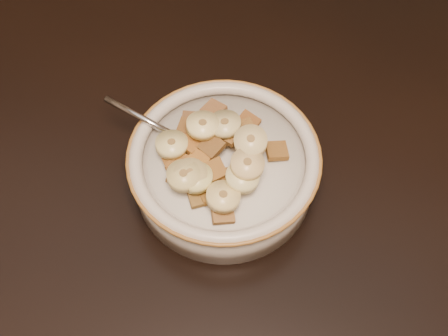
# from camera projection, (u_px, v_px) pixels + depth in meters

# --- Properties ---
(cereal_bowl) EXTENTS (0.18, 0.18, 0.04)m
(cereal_bowl) POSITION_uv_depth(u_px,v_px,m) (224.00, 173.00, 0.62)
(cereal_bowl) COLOR beige
(cereal_bowl) RESTS_ON table
(milk) EXTENTS (0.15, 0.15, 0.00)m
(milk) POSITION_uv_depth(u_px,v_px,m) (224.00, 161.00, 0.60)
(milk) COLOR beige
(milk) RESTS_ON cereal_bowl
(spoon) EXTENTS (0.05, 0.04, 0.01)m
(spoon) POSITION_uv_depth(u_px,v_px,m) (198.00, 148.00, 0.60)
(spoon) COLOR #B6B6B6
(spoon) RESTS_ON cereal_bowl
(cereal_square_0) EXTENTS (0.03, 0.03, 0.01)m
(cereal_square_0) POSITION_uv_depth(u_px,v_px,m) (198.00, 162.00, 0.58)
(cereal_square_0) COLOR olive
(cereal_square_0) RESTS_ON milk
(cereal_square_1) EXTENTS (0.03, 0.03, 0.01)m
(cereal_square_1) POSITION_uv_depth(u_px,v_px,m) (216.00, 125.00, 0.60)
(cereal_square_1) COLOR brown
(cereal_square_1) RESTS_ON milk
(cereal_square_2) EXTENTS (0.03, 0.03, 0.01)m
(cereal_square_2) POSITION_uv_depth(u_px,v_px,m) (199.00, 128.00, 0.61)
(cereal_square_2) COLOR brown
(cereal_square_2) RESTS_ON milk
(cereal_square_3) EXTENTS (0.03, 0.03, 0.01)m
(cereal_square_3) POSITION_uv_depth(u_px,v_px,m) (216.00, 134.00, 0.59)
(cereal_square_3) COLOR brown
(cereal_square_3) RESTS_ON milk
(cereal_square_4) EXTENTS (0.03, 0.03, 0.01)m
(cereal_square_4) POSITION_uv_depth(u_px,v_px,m) (210.00, 192.00, 0.57)
(cereal_square_4) COLOR brown
(cereal_square_4) RESTS_ON milk
(cereal_square_5) EXTENTS (0.02, 0.02, 0.01)m
(cereal_square_5) POSITION_uv_depth(u_px,v_px,m) (192.00, 121.00, 0.61)
(cereal_square_5) COLOR brown
(cereal_square_5) RESTS_ON milk
(cereal_square_6) EXTENTS (0.03, 0.03, 0.01)m
(cereal_square_6) POSITION_uv_depth(u_px,v_px,m) (229.00, 134.00, 0.59)
(cereal_square_6) COLOR #976121
(cereal_square_6) RESTS_ON milk
(cereal_square_7) EXTENTS (0.03, 0.03, 0.01)m
(cereal_square_7) POSITION_uv_depth(u_px,v_px,m) (277.00, 151.00, 0.60)
(cereal_square_7) COLOR brown
(cereal_square_7) RESTS_ON milk
(cereal_square_8) EXTENTS (0.03, 0.03, 0.01)m
(cereal_square_8) POSITION_uv_depth(u_px,v_px,m) (199.00, 196.00, 0.57)
(cereal_square_8) COLOR olive
(cereal_square_8) RESTS_ON milk
(cereal_square_9) EXTENTS (0.02, 0.02, 0.01)m
(cereal_square_9) POSITION_uv_depth(u_px,v_px,m) (233.00, 178.00, 0.57)
(cereal_square_9) COLOR brown
(cereal_square_9) RESTS_ON milk
(cereal_square_10) EXTENTS (0.03, 0.03, 0.01)m
(cereal_square_10) POSITION_uv_depth(u_px,v_px,m) (214.00, 110.00, 0.62)
(cereal_square_10) COLOR brown
(cereal_square_10) RESTS_ON milk
(cereal_square_11) EXTENTS (0.03, 0.03, 0.01)m
(cereal_square_11) POSITION_uv_depth(u_px,v_px,m) (215.00, 171.00, 0.57)
(cereal_square_11) COLOR brown
(cereal_square_11) RESTS_ON milk
(cereal_square_12) EXTENTS (0.02, 0.02, 0.01)m
(cereal_square_12) POSITION_uv_depth(u_px,v_px,m) (225.00, 124.00, 0.61)
(cereal_square_12) COLOR brown
(cereal_square_12) RESTS_ON milk
(cereal_square_13) EXTENTS (0.03, 0.03, 0.01)m
(cereal_square_13) POSITION_uv_depth(u_px,v_px,m) (245.00, 130.00, 0.60)
(cereal_square_13) COLOR brown
(cereal_square_13) RESTS_ON milk
(cereal_square_14) EXTENTS (0.02, 0.02, 0.01)m
(cereal_square_14) POSITION_uv_depth(u_px,v_px,m) (180.00, 177.00, 0.58)
(cereal_square_14) COLOR brown
(cereal_square_14) RESTS_ON milk
(cereal_square_15) EXTENTS (0.03, 0.03, 0.01)m
(cereal_square_15) POSITION_uv_depth(u_px,v_px,m) (247.00, 123.00, 0.61)
(cereal_square_15) COLOR brown
(cereal_square_15) RESTS_ON milk
(cereal_square_16) EXTENTS (0.03, 0.03, 0.01)m
(cereal_square_16) POSITION_uv_depth(u_px,v_px,m) (223.00, 213.00, 0.56)
(cereal_square_16) COLOR olive
(cereal_square_16) RESTS_ON milk
(cereal_square_17) EXTENTS (0.03, 0.03, 0.01)m
(cereal_square_17) POSITION_uv_depth(u_px,v_px,m) (248.00, 170.00, 0.57)
(cereal_square_17) COLOR brown
(cereal_square_17) RESTS_ON milk
(cereal_square_18) EXTENTS (0.02, 0.02, 0.01)m
(cereal_square_18) POSITION_uv_depth(u_px,v_px,m) (188.00, 128.00, 0.61)
(cereal_square_18) COLOR brown
(cereal_square_18) RESTS_ON milk
(cereal_square_19) EXTENTS (0.02, 0.02, 0.01)m
(cereal_square_19) POSITION_uv_depth(u_px,v_px,m) (179.00, 163.00, 0.58)
(cereal_square_19) COLOR #935718
(cereal_square_19) RESTS_ON milk
(cereal_square_20) EXTENTS (0.03, 0.03, 0.01)m
(cereal_square_20) POSITION_uv_depth(u_px,v_px,m) (192.00, 143.00, 0.59)
(cereal_square_20) COLOR #95511F
(cereal_square_20) RESTS_ON milk
(cereal_square_21) EXTENTS (0.03, 0.03, 0.01)m
(cereal_square_21) POSITION_uv_depth(u_px,v_px,m) (175.00, 162.00, 0.58)
(cereal_square_21) COLOR brown
(cereal_square_21) RESTS_ON milk
(cereal_square_22) EXTENTS (0.03, 0.03, 0.01)m
(cereal_square_22) POSITION_uv_depth(u_px,v_px,m) (212.00, 146.00, 0.58)
(cereal_square_22) COLOR brown
(cereal_square_22) RESTS_ON milk
(banana_slice_0) EXTENTS (0.04, 0.04, 0.02)m
(banana_slice_0) POSITION_uv_depth(u_px,v_px,m) (172.00, 145.00, 0.59)
(banana_slice_0) COLOR #DED389
(banana_slice_0) RESTS_ON milk
(banana_slice_1) EXTENTS (0.03, 0.04, 0.01)m
(banana_slice_1) POSITION_uv_depth(u_px,v_px,m) (203.00, 125.00, 0.59)
(banana_slice_1) COLOR #F4E67D
(banana_slice_1) RESTS_ON milk
(banana_slice_2) EXTENTS (0.04, 0.04, 0.01)m
(banana_slice_2) POSITION_uv_depth(u_px,v_px,m) (184.00, 176.00, 0.56)
(banana_slice_2) COLOR #E2CE6E
(banana_slice_2) RESTS_ON milk
(banana_slice_3) EXTENTS (0.04, 0.04, 0.02)m
(banana_slice_3) POSITION_uv_depth(u_px,v_px,m) (225.00, 124.00, 0.59)
(banana_slice_3) COLOR #D1C087
(banana_slice_3) RESTS_ON milk
(banana_slice_4) EXTENTS (0.04, 0.04, 0.01)m
(banana_slice_4) POSITION_uv_depth(u_px,v_px,m) (223.00, 197.00, 0.55)
(banana_slice_4) COLOR #D2BC74
(banana_slice_4) RESTS_ON milk
(banana_slice_5) EXTENTS (0.04, 0.04, 0.02)m
(banana_slice_5) POSITION_uv_depth(u_px,v_px,m) (251.00, 141.00, 0.57)
(banana_slice_5) COLOR #D7B869
(banana_slice_5) RESTS_ON milk
(banana_slice_6) EXTENTS (0.04, 0.04, 0.01)m
(banana_slice_6) POSITION_uv_depth(u_px,v_px,m) (196.00, 178.00, 0.56)
(banana_slice_6) COLOR #DED47B
(banana_slice_6) RESTS_ON milk
(banana_slice_7) EXTENTS (0.04, 0.04, 0.01)m
(banana_slice_7) POSITION_uv_depth(u_px,v_px,m) (190.00, 175.00, 0.56)
(banana_slice_7) COLOR tan
(banana_slice_7) RESTS_ON milk
(banana_slice_8) EXTENTS (0.04, 0.04, 0.01)m
(banana_slice_8) POSITION_uv_depth(u_px,v_px,m) (247.00, 164.00, 0.56)
(banana_slice_8) COLOR #FCD78A
(banana_slice_8) RESTS_ON milk
(banana_slice_9) EXTENTS (0.04, 0.04, 0.01)m
(banana_slice_9) POSITION_uv_depth(u_px,v_px,m) (242.00, 177.00, 0.56)
(banana_slice_9) COLOR #FFF2AB
(banana_slice_9) RESTS_ON milk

